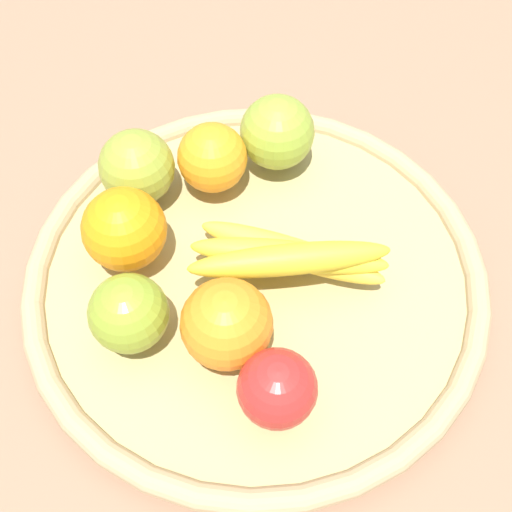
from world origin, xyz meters
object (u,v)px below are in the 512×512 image
Objects in this scene: apple_2 at (277,132)px; apple_0 at (277,388)px; apple_3 at (130,316)px; orange_1 at (227,324)px; banana_bunch at (290,256)px; apple_1 at (137,167)px; orange_2 at (124,229)px; orange_0 at (212,158)px.

apple_0 is at bearing -33.52° from apple_2.
apple_3 is 0.08m from orange_1.
orange_1 reaches higher than apple_0.
apple_1 reaches higher than banana_bunch.
orange_2 is (-0.08, 0.04, 0.00)m from apple_3.
banana_bunch is 2.29× the size of apple_2.
apple_3 is 0.20m from orange_0.
apple_2 is (0.04, 0.15, 0.00)m from apple_1.
apple_2 is at bearing 146.48° from apple_0.
orange_1 is at bearing 50.47° from apple_3.
apple_3 is 0.88× the size of orange_1.
orange_0 is 0.94× the size of apple_1.
orange_0 is 0.92× the size of apple_2.
apple_2 is (-0.17, 0.16, -0.00)m from orange_1.
banana_bunch is at bearing -28.89° from apple_2.
banana_bunch is at bearing 111.61° from orange_1.
orange_0 is (-0.04, 0.12, -0.00)m from orange_2.
banana_bunch is 0.10m from orange_1.
orange_2 is 1.02× the size of apple_2.
apple_0 reaches higher than banana_bunch.
banana_bunch is at bearing 23.93° from apple_1.
apple_0 is 0.83× the size of orange_1.
apple_2 is (-0.11, 0.23, 0.00)m from apple_3.
banana_bunch is 0.14m from orange_0.
orange_2 is at bearing -34.91° from apple_1.
orange_2 is 0.21m from apple_0.
orange_2 is at bearing -81.55° from apple_2.
apple_3 is at bearing -96.72° from banana_bunch.
banana_bunch is 0.15m from apple_2.
orange_2 is 1.11× the size of orange_0.
apple_2 reaches higher than orange_0.
banana_bunch is 0.18m from apple_1.
orange_0 is (-0.14, -0.00, 0.01)m from banana_bunch.
apple_3 is at bearing -51.79° from orange_0.
apple_3 is 0.92× the size of apple_1.
apple_1 is at bearing 151.33° from apple_3.
orange_1 is at bearing -26.69° from orange_0.
apple_2 is (0.01, 0.07, 0.00)m from orange_0.
apple_3 is 1.06× the size of apple_0.
orange_2 is 0.12m from orange_0.
orange_0 is at bearing 153.31° from orange_1.
orange_2 reaches higher than orange_0.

